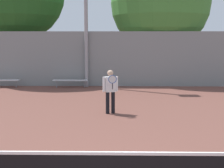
{
  "coord_description": "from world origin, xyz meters",
  "views": [
    {
      "loc": [
        0.18,
        -4.77,
        2.77
      ],
      "look_at": [
        -0.04,
        7.87,
        0.95
      ],
      "focal_mm": 50.0,
      "sensor_mm": 36.0,
      "label": 1
    }
  ],
  "objects_px": {
    "bench_adjacent_court": "(3,80)",
    "tree_green_broad": "(160,3)",
    "bench_courtside_far": "(70,81)",
    "tennis_player": "(110,89)"
  },
  "relations": [
    {
      "from": "tennis_player",
      "to": "bench_courtside_far",
      "type": "distance_m",
      "value": 6.79
    },
    {
      "from": "bench_courtside_far",
      "to": "tennis_player",
      "type": "bearing_deg",
      "value": -68.73
    },
    {
      "from": "bench_adjacent_court",
      "to": "tree_green_broad",
      "type": "bearing_deg",
      "value": 19.07
    },
    {
      "from": "bench_courtside_far",
      "to": "bench_adjacent_court",
      "type": "relative_size",
      "value": 1.05
    },
    {
      "from": "tennis_player",
      "to": "tree_green_broad",
      "type": "bearing_deg",
      "value": 55.44
    },
    {
      "from": "bench_courtside_far",
      "to": "tree_green_broad",
      "type": "distance_m",
      "value": 7.93
    },
    {
      "from": "tennis_player",
      "to": "bench_adjacent_court",
      "type": "height_order",
      "value": "tennis_player"
    },
    {
      "from": "tennis_player",
      "to": "tree_green_broad",
      "type": "relative_size",
      "value": 0.2
    },
    {
      "from": "bench_adjacent_court",
      "to": "tree_green_broad",
      "type": "distance_m",
      "value": 11.01
    },
    {
      "from": "tennis_player",
      "to": "tree_green_broad",
      "type": "xyz_separation_m",
      "value": [
        3.05,
        9.56,
        4.16
      ]
    }
  ]
}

